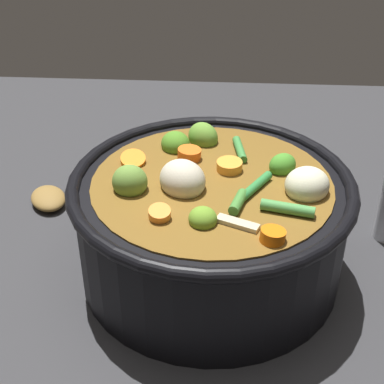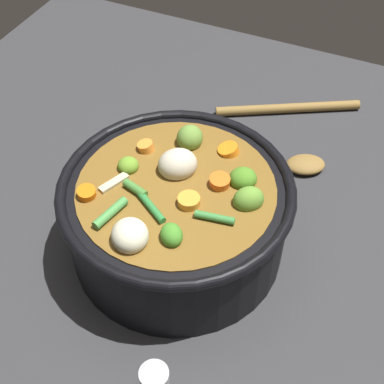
% 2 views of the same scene
% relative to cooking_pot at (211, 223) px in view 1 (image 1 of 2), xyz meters
% --- Properties ---
extents(ground_plane, '(1.10, 1.10, 0.00)m').
position_rel_cooking_pot_xyz_m(ground_plane, '(0.00, -0.00, -0.06)').
color(ground_plane, '#2D2D30').
extents(cooking_pot, '(0.30, 0.30, 0.15)m').
position_rel_cooking_pot_xyz_m(cooking_pot, '(0.00, 0.00, 0.00)').
color(cooking_pot, black).
rests_on(cooking_pot, ground_plane).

